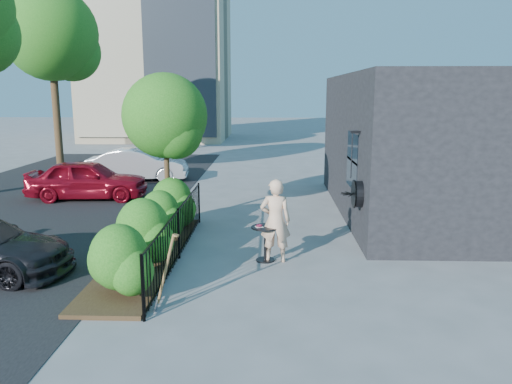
{
  "coord_description": "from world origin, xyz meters",
  "views": [
    {
      "loc": [
        0.47,
        -10.14,
        3.5
      ],
      "look_at": [
        0.1,
        1.3,
        1.2
      ],
      "focal_mm": 35.0,
      "sensor_mm": 36.0,
      "label": 1
    }
  ],
  "objects_px": {
    "cafe_table": "(265,237)",
    "car_red": "(88,179)",
    "patio_tree": "(167,121)",
    "car_silver": "(138,165)",
    "woman": "(275,221)",
    "street_tree_far": "(52,40)",
    "shovel": "(164,277)"
  },
  "relations": [
    {
      "from": "woman",
      "to": "cafe_table",
      "type": "bearing_deg",
      "value": 0.64
    },
    {
      "from": "cafe_table",
      "to": "car_red",
      "type": "bearing_deg",
      "value": 134.78
    },
    {
      "from": "shovel",
      "to": "car_silver",
      "type": "xyz_separation_m",
      "value": [
        -3.62,
        12.03,
        0.06
      ]
    },
    {
      "from": "woman",
      "to": "car_silver",
      "type": "xyz_separation_m",
      "value": [
        -5.43,
        9.53,
        -0.23
      ]
    },
    {
      "from": "patio_tree",
      "to": "car_red",
      "type": "bearing_deg",
      "value": 136.97
    },
    {
      "from": "shovel",
      "to": "car_silver",
      "type": "height_order",
      "value": "shovel"
    },
    {
      "from": "cafe_table",
      "to": "shovel",
      "type": "bearing_deg",
      "value": -122.53
    },
    {
      "from": "shovel",
      "to": "car_red",
      "type": "distance_m",
      "value": 9.58
    },
    {
      "from": "shovel",
      "to": "woman",
      "type": "bearing_deg",
      "value": 54.14
    },
    {
      "from": "cafe_table",
      "to": "car_silver",
      "type": "height_order",
      "value": "car_silver"
    },
    {
      "from": "cafe_table",
      "to": "car_red",
      "type": "xyz_separation_m",
      "value": [
        -5.97,
        6.02,
        0.14
      ]
    },
    {
      "from": "cafe_table",
      "to": "woman",
      "type": "height_order",
      "value": "woman"
    },
    {
      "from": "patio_tree",
      "to": "car_red",
      "type": "distance_m",
      "value": 5.1
    },
    {
      "from": "street_tree_far",
      "to": "car_red",
      "type": "xyz_separation_m",
      "value": [
        4.31,
        -8.03,
        -5.26
      ]
    },
    {
      "from": "street_tree_far",
      "to": "woman",
      "type": "height_order",
      "value": "street_tree_far"
    },
    {
      "from": "patio_tree",
      "to": "car_silver",
      "type": "bearing_deg",
      "value": 111.56
    },
    {
      "from": "car_red",
      "to": "street_tree_far",
      "type": "bearing_deg",
      "value": 24.32
    },
    {
      "from": "cafe_table",
      "to": "car_red",
      "type": "relative_size",
      "value": 0.21
    },
    {
      "from": "street_tree_far",
      "to": "shovel",
      "type": "height_order",
      "value": "street_tree_far"
    },
    {
      "from": "cafe_table",
      "to": "woman",
      "type": "xyz_separation_m",
      "value": [
        0.21,
        -0.01,
        0.36
      ]
    },
    {
      "from": "patio_tree",
      "to": "woman",
      "type": "bearing_deg",
      "value": -45.7
    },
    {
      "from": "patio_tree",
      "to": "car_silver",
      "type": "distance_m",
      "value": 7.49
    },
    {
      "from": "patio_tree",
      "to": "car_red",
      "type": "xyz_separation_m",
      "value": [
        -3.39,
        3.17,
        -2.1
      ]
    },
    {
      "from": "street_tree_far",
      "to": "patio_tree",
      "type": "bearing_deg",
      "value": -55.49
    },
    {
      "from": "street_tree_far",
      "to": "woman",
      "type": "relative_size",
      "value": 4.71
    },
    {
      "from": "shovel",
      "to": "car_silver",
      "type": "relative_size",
      "value": 0.34
    },
    {
      "from": "patio_tree",
      "to": "cafe_table",
      "type": "bearing_deg",
      "value": -47.87
    },
    {
      "from": "street_tree_far",
      "to": "car_silver",
      "type": "distance_m",
      "value": 8.59
    },
    {
      "from": "woman",
      "to": "shovel",
      "type": "relative_size",
      "value": 1.32
    },
    {
      "from": "street_tree_far",
      "to": "cafe_table",
      "type": "relative_size",
      "value": 10.41
    },
    {
      "from": "car_red",
      "to": "cafe_table",
      "type": "bearing_deg",
      "value": -139.1
    },
    {
      "from": "car_red",
      "to": "patio_tree",
      "type": "bearing_deg",
      "value": -136.91
    }
  ]
}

